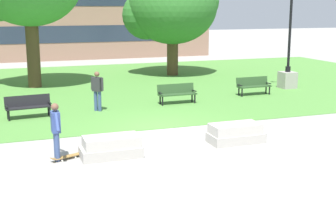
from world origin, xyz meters
name	(u,v)px	position (x,y,z in m)	size (l,w,h in m)	color
ground_plane	(161,129)	(0.00, 0.00, 0.00)	(140.00, 140.00, 0.00)	gray
grass_lawn	(105,86)	(0.00, 10.00, 0.01)	(40.00, 20.00, 0.02)	#4C8438
concrete_block_center	(111,147)	(-2.47, -2.60, 0.31)	(1.80, 0.90, 0.64)	#B2ADA3
concrete_block_left	(236,134)	(1.75, -2.47, 0.31)	(1.80, 0.90, 0.64)	#B2ADA3
person_skateboarder	(56,128)	(-4.03, -2.37, 0.97)	(0.24, 1.29, 1.71)	#384C7A
skateboard	(67,156)	(-3.75, -2.36, 0.09)	(1.02, 0.56, 0.14)	olive
park_bench_near_left	(177,92)	(2.16, 4.13, 0.54)	(1.81, 0.57, 0.90)	#284723
park_bench_near_right	(28,105)	(-4.49, 3.45, 0.54)	(1.85, 0.72, 0.90)	black
park_bench_far_left	(253,85)	(6.60, 4.87, 0.54)	(1.81, 0.58, 0.90)	#284723
lamp_post_right	(288,69)	(9.41, 6.05, 1.10)	(1.32, 0.80, 5.35)	gray
tree_near_right	(171,7)	(5.11, 12.98, 4.40)	(6.01, 5.72, 6.88)	#4C3823
person_bystander_far_lawn	(97,89)	(-1.61, 3.77, 0.98)	(0.50, 0.52, 1.71)	#384C7A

